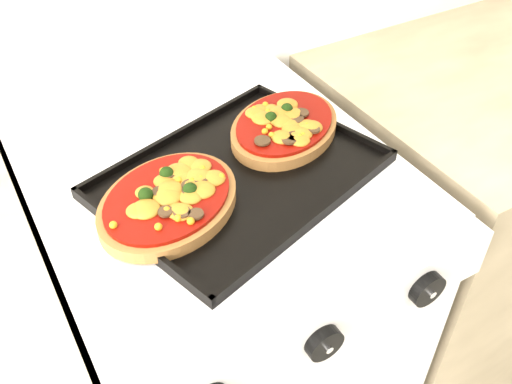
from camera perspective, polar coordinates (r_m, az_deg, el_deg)
stove at (r=1.28m, az=-2.98°, el=-13.97°), size 0.60×0.60×0.91m
control_panel at (r=0.80m, az=6.75°, el=-13.38°), size 0.60×0.02×0.09m
knob_center at (r=0.79m, az=6.82°, el=-14.78°), size 0.05×0.02×0.05m
knob_right at (r=0.88m, az=16.73°, el=-9.29°), size 0.06×0.02×0.06m
baking_tray at (r=0.92m, az=-1.56°, el=1.86°), size 0.50×0.43×0.02m
pizza_left at (r=0.86m, az=-8.79°, el=-0.78°), size 0.30×0.28×0.04m
pizza_right at (r=1.01m, az=2.86°, el=6.70°), size 0.29×0.27×0.03m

